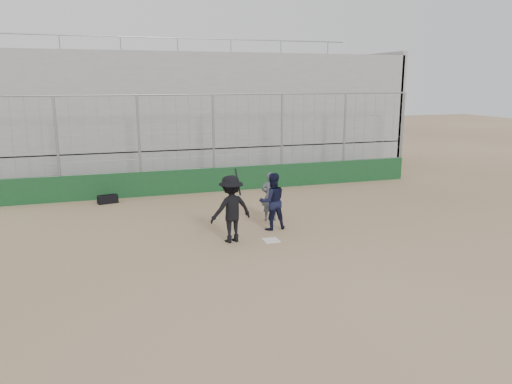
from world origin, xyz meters
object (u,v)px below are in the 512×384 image
object	(u,v)px
batter_at_plate	(231,209)
equipment_bag	(108,199)
catcher_crouched	(272,211)
umpire	(270,199)

from	to	relation	value
batter_at_plate	equipment_bag	bearing A→B (deg)	118.75
batter_at_plate	catcher_crouched	size ratio (longest dim) A/B	1.72
batter_at_plate	catcher_crouched	distance (m)	1.73
catcher_crouched	equipment_bag	world-z (taller)	catcher_crouched
equipment_bag	umpire	bearing A→B (deg)	-39.28
batter_at_plate	catcher_crouched	bearing A→B (deg)	25.76
batter_at_plate	umpire	distance (m)	2.54
equipment_bag	batter_at_plate	bearing A→B (deg)	-61.25
catcher_crouched	equipment_bag	distance (m)	7.02
batter_at_plate	umpire	world-z (taller)	batter_at_plate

